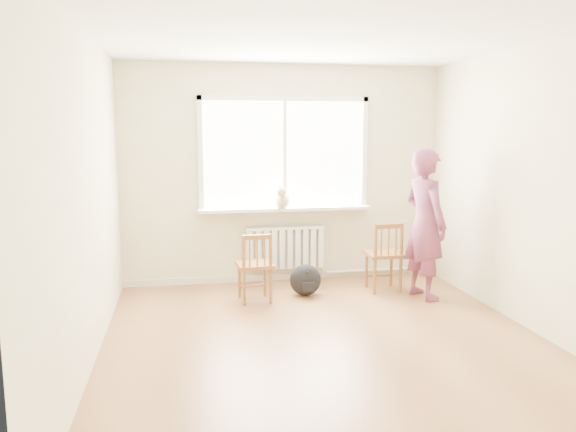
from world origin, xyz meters
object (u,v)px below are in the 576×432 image
backpack (305,280)px  chair_left (255,267)px  chair_right (385,257)px  person (425,224)px  cat (282,198)px

backpack → chair_left: bearing=-166.1°
chair_left → backpack: bearing=-170.1°
chair_right → person: (0.35, -0.31, 0.43)m
person → backpack: person is taller
chair_left → backpack: (0.60, 0.15, -0.21)m
chair_left → chair_right: chair_right is taller
chair_left → person: 1.97m
person → backpack: (-1.31, 0.32, -0.67)m
person → cat: size_ratio=3.75×
cat → person: bearing=-18.9°
cat → backpack: cat is taller
chair_right → cat: cat is taller
chair_right → person: bearing=139.9°
chair_left → chair_right: size_ratio=0.94×
backpack → chair_right: bearing=-0.6°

